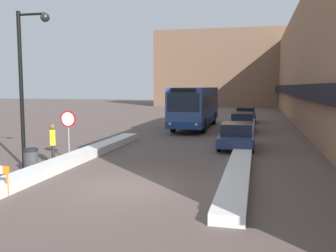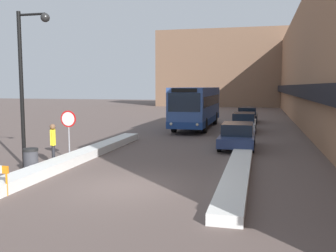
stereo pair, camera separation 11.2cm
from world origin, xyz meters
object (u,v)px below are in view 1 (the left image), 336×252
stop_sign (68,124)px  pedestrian (53,140)px  parked_car_middle (243,122)px  parked_car_back (246,114)px  city_bus (196,106)px  trash_bin (31,160)px  parked_car_front (237,135)px  street_lamp (27,72)px

stop_sign → pedestrian: size_ratio=1.28×
parked_car_middle → parked_car_back: parked_car_back is taller
parked_car_back → stop_sign: 22.02m
city_bus → trash_bin: (-3.74, -17.08, -1.31)m
pedestrian → parked_car_back: bearing=131.7°
parked_car_front → stop_sign: stop_sign is taller
parked_car_back → street_lamp: size_ratio=0.73×
city_bus → trash_bin: 17.53m
city_bus → trash_bin: size_ratio=11.05×
city_bus → parked_car_middle: size_ratio=2.15×
parked_car_front → parked_car_middle: size_ratio=0.87×
parked_car_front → street_lamp: bearing=-139.2°
street_lamp → parked_car_front: bearing=40.8°
stop_sign → pedestrian: 1.30m
city_bus → pedestrian: (-3.66, -15.55, -0.73)m
parked_car_front → stop_sign: size_ratio=1.87×
parked_car_middle → parked_car_back: 7.60m
parked_car_front → street_lamp: (-8.12, -7.00, 3.25)m
stop_sign → parked_car_middle: bearing=60.8°
stop_sign → parked_car_back: bearing=70.5°
city_bus → parked_car_front: bearing=-67.7°
trash_bin → city_bus: bearing=77.6°
pedestrian → trash_bin: (-0.08, -1.53, -0.58)m
city_bus → parked_car_back: size_ratio=2.25×
city_bus → parked_car_front: (3.80, -9.25, -1.09)m
parked_car_middle → stop_sign: size_ratio=2.15×
parked_car_back → pedestrian: (-7.46, -21.89, 0.35)m
street_lamp → parked_car_middle: bearing=61.5°
parked_car_middle → street_lamp: 17.36m
parked_car_back → street_lamp: (-8.12, -22.59, 3.24)m
parked_car_front → parked_car_back: 15.59m
stop_sign → city_bus: bearing=76.2°
parked_car_front → parked_car_back: size_ratio=0.91×
parked_car_front → trash_bin: size_ratio=4.47×
city_bus → street_lamp: 16.95m
parked_car_back → trash_bin: (-7.54, -23.42, -0.23)m
parked_car_middle → trash_bin: bearing=-115.5°
city_bus → parked_car_front: 10.06m
parked_car_middle → parked_car_back: (-0.00, 7.60, -0.00)m
stop_sign → street_lamp: (-0.79, -1.85, 2.31)m
parked_car_middle → trash_bin: size_ratio=5.15×
pedestrian → trash_bin: bearing=-32.4°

